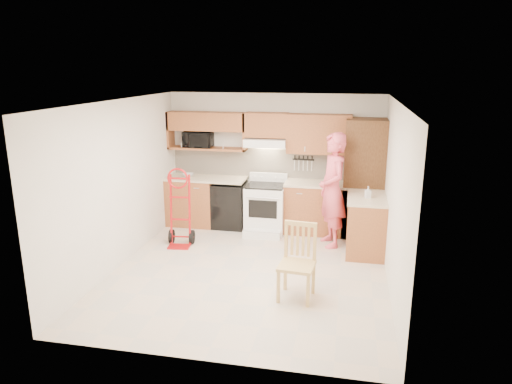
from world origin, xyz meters
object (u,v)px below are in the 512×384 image
(person, at_px, (332,190))
(range, at_px, (265,205))
(microwave, at_px, (198,139))
(dining_chair, at_px, (297,263))
(hand_truck, at_px, (179,211))

(person, bearing_deg, range, -129.02)
(microwave, height_order, person, person)
(person, relative_size, dining_chair, 1.94)
(microwave, bearing_deg, hand_truck, -89.83)
(range, relative_size, dining_chair, 1.05)
(dining_chair, bearing_deg, hand_truck, 150.98)
(hand_truck, bearing_deg, range, 30.28)
(microwave, height_order, dining_chair, microwave)
(microwave, distance_m, range, 1.78)
(hand_truck, relative_size, dining_chair, 1.22)
(hand_truck, bearing_deg, person, 6.45)
(range, xyz_separation_m, hand_truck, (-1.30, -0.95, 0.09))
(hand_truck, bearing_deg, microwave, 86.37)
(person, bearing_deg, dining_chair, -30.42)
(microwave, distance_m, dining_chair, 3.72)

